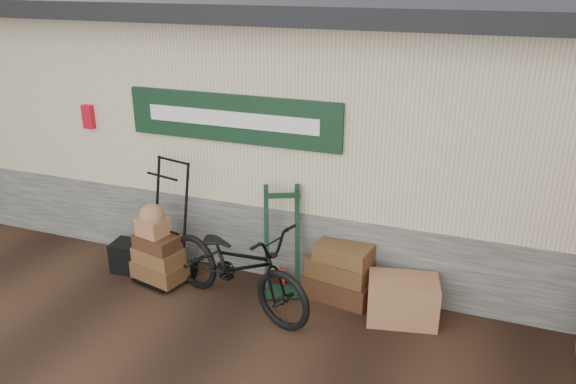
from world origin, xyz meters
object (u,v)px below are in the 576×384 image
at_px(porter_trolley, 166,221).
at_px(wicker_hamper, 403,300).
at_px(green_barrow, 282,241).
at_px(suitcase_stack, 340,270).
at_px(bicycle, 236,260).
at_px(black_trunk, 129,256).

xyz_separation_m(porter_trolley, wicker_hamper, (2.82, 0.09, -0.51)).
bearing_deg(porter_trolley, wicker_hamper, 14.97).
relative_size(porter_trolley, green_barrow, 1.18).
bearing_deg(wicker_hamper, porter_trolley, -178.11).
bearing_deg(suitcase_stack, porter_trolley, -171.68).
relative_size(porter_trolley, wicker_hamper, 2.05).
height_order(porter_trolley, bicycle, porter_trolley).
xyz_separation_m(porter_trolley, green_barrow, (1.39, 0.21, -0.11)).
bearing_deg(green_barrow, porter_trolley, 165.22).
xyz_separation_m(wicker_hamper, bicycle, (-1.76, -0.39, 0.34)).
xyz_separation_m(green_barrow, black_trunk, (-1.96, -0.25, -0.44)).
distance_m(porter_trolley, black_trunk, 0.79).
height_order(suitcase_stack, bicycle, bicycle).
bearing_deg(suitcase_stack, wicker_hamper, -15.63).
height_order(black_trunk, bicycle, bicycle).
bearing_deg(wicker_hamper, suitcase_stack, 164.37).
bearing_deg(porter_trolley, green_barrow, 21.83).
xyz_separation_m(suitcase_stack, wicker_hamper, (0.75, -0.21, -0.10)).
bearing_deg(suitcase_stack, black_trunk, -172.61).
bearing_deg(porter_trolley, black_trunk, -162.99).
height_order(porter_trolley, green_barrow, porter_trolley).
height_order(suitcase_stack, black_trunk, suitcase_stack).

